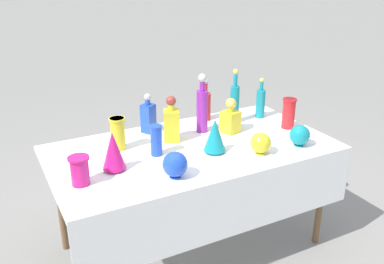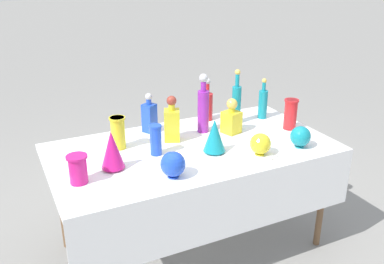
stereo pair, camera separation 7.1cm
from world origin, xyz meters
name	(u,v)px [view 2 (the right image)]	position (x,y,z in m)	size (l,w,h in m)	color
ground_plane	(192,245)	(0.00, 0.00, 0.00)	(40.00, 40.00, 0.00)	gray
display_table	(195,158)	(0.00, -0.04, 0.69)	(1.79, 0.95, 0.76)	white
tall_bottle_0	(207,104)	(0.31, 0.39, 0.88)	(0.08, 0.08, 0.32)	red
tall_bottle_1	(263,103)	(0.70, 0.24, 0.88)	(0.07, 0.07, 0.30)	teal
tall_bottle_2	(203,107)	(0.18, 0.20, 0.94)	(0.08, 0.08, 0.41)	purple
tall_bottle_3	(236,102)	(0.47, 0.24, 0.92)	(0.07, 0.07, 0.40)	teal
square_decanter_0	(172,122)	(-0.07, 0.15, 0.89)	(0.13, 0.13, 0.31)	yellow
square_decanter_1	(231,119)	(0.34, 0.09, 0.86)	(0.13, 0.13, 0.24)	yellow
square_decanter_2	(149,116)	(-0.15, 0.35, 0.88)	(0.11, 0.11, 0.28)	blue
slender_vase_0	(118,132)	(-0.43, 0.18, 0.87)	(0.10, 0.10, 0.21)	yellow
slender_vase_1	(156,139)	(-0.25, -0.01, 0.86)	(0.08, 0.08, 0.19)	blue
slender_vase_2	(291,113)	(0.75, -0.02, 0.87)	(0.10, 0.10, 0.21)	red
slender_vase_3	(78,168)	(-0.75, -0.16, 0.85)	(0.11, 0.11, 0.16)	#C61972
fluted_vase_0	(112,150)	(-0.54, -0.08, 0.88)	(0.13, 0.13, 0.23)	#C61972
fluted_vase_1	(214,135)	(0.09, -0.14, 0.87)	(0.14, 0.14, 0.22)	teal
round_bowl_0	(260,144)	(0.32, -0.29, 0.83)	(0.13, 0.13, 0.14)	yellow
round_bowl_1	(300,136)	(0.61, -0.30, 0.83)	(0.13, 0.13, 0.14)	teal
round_bowl_2	(173,164)	(-0.27, -0.32, 0.84)	(0.14, 0.14, 0.15)	blue
price_tag_left	(269,159)	(0.31, -0.39, 0.78)	(0.05, 0.01, 0.03)	white
price_tag_center	(279,157)	(0.39, -0.40, 0.78)	(0.05, 0.01, 0.03)	white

